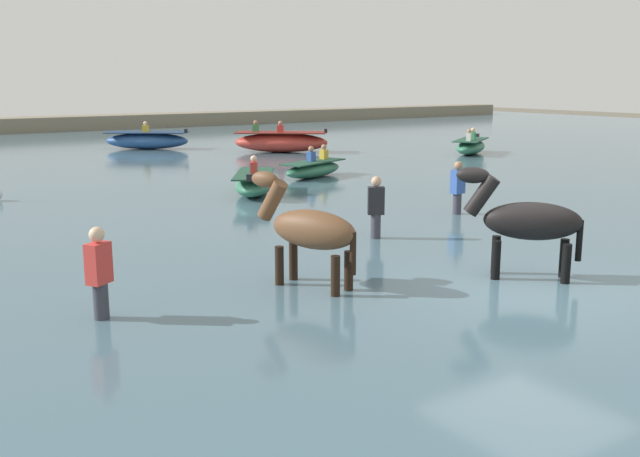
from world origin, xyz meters
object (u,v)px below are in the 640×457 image
(boat_distant_east, at_px, (254,184))
(person_onlooker_left, at_px, (376,215))
(horse_trailing_black, at_px, (527,224))
(boat_near_port, at_px, (314,169))
(boat_distant_west, at_px, (471,146))
(person_onlooker_right, at_px, (100,284))
(person_spectator_far, at_px, (457,194))
(boat_mid_outer, at_px, (147,140))
(horse_lead_bay, at_px, (309,232))
(boat_far_offshore, at_px, (281,142))

(boat_distant_east, height_order, person_onlooker_left, person_onlooker_left)
(horse_trailing_black, bearing_deg, person_onlooker_left, 92.08)
(horse_trailing_black, bearing_deg, boat_near_port, 71.78)
(boat_distant_east, relative_size, boat_near_port, 1.02)
(boat_near_port, bearing_deg, boat_distant_west, 13.62)
(person_onlooker_right, bearing_deg, person_spectator_far, 16.64)
(boat_near_port, distance_m, person_spectator_far, 7.23)
(boat_distant_east, bearing_deg, boat_mid_outer, 80.37)
(horse_lead_bay, bearing_deg, person_onlooker_left, 35.15)
(horse_trailing_black, height_order, person_onlooker_left, horse_trailing_black)
(boat_near_port, bearing_deg, boat_mid_outer, 94.34)
(horse_lead_bay, xyz_separation_m, horse_trailing_black, (3.07, -1.51, 0.02))
(person_spectator_far, bearing_deg, boat_distant_west, 42.81)
(horse_lead_bay, relative_size, boat_distant_east, 0.74)
(horse_lead_bay, relative_size, boat_far_offshore, 0.52)
(boat_far_offshore, relative_size, boat_distant_west, 1.34)
(horse_lead_bay, xyz_separation_m, boat_far_offshore, (10.24, 17.63, -0.41))
(boat_near_port, height_order, boat_mid_outer, boat_mid_outer)
(boat_distant_east, height_order, boat_mid_outer, boat_mid_outer)
(horse_lead_bay, bearing_deg, boat_distant_east, 66.05)
(boat_far_offshore, relative_size, person_onlooker_left, 2.48)
(boat_distant_east, bearing_deg, person_onlooker_left, -96.58)
(horse_lead_bay, height_order, boat_distant_east, horse_lead_bay)
(person_onlooker_left, bearing_deg, boat_distant_east, 83.42)
(horse_trailing_black, height_order, boat_distant_east, horse_trailing_black)
(horse_lead_bay, relative_size, person_spectator_far, 1.29)
(boat_mid_outer, bearing_deg, person_spectator_far, -89.67)
(boat_mid_outer, relative_size, person_onlooker_right, 2.29)
(boat_near_port, bearing_deg, boat_far_offshore, 65.98)
(boat_distant_east, xyz_separation_m, boat_mid_outer, (2.37, 13.99, 0.08))
(boat_near_port, bearing_deg, person_spectator_far, -96.35)
(horse_lead_bay, xyz_separation_m, boat_distant_east, (3.65, 8.22, -0.54))
(horse_trailing_black, xyz_separation_m, person_onlooker_left, (-0.13, 3.58, -0.40))
(boat_mid_outer, height_order, boat_distant_west, boat_mid_outer)
(boat_far_offshore, distance_m, boat_mid_outer, 6.22)
(boat_distant_west, relative_size, person_onlooker_right, 1.84)
(horse_trailing_black, xyz_separation_m, person_spectator_far, (3.06, 4.55, -0.40))
(horse_lead_bay, distance_m, boat_distant_east, 9.02)
(horse_trailing_black, bearing_deg, horse_lead_bay, 153.80)
(boat_distant_east, relative_size, person_onlooker_left, 1.74)
(boat_mid_outer, xyz_separation_m, person_onlooker_left, (-3.08, -20.14, 0.09))
(horse_lead_bay, bearing_deg, boat_distant_west, 37.41)
(horse_lead_bay, relative_size, boat_distant_west, 0.70)
(boat_mid_outer, xyz_separation_m, boat_distant_west, (10.33, -9.71, -0.06))
(boat_near_port, xyz_separation_m, person_onlooker_left, (-3.99, -8.15, 0.20))
(boat_distant_west, distance_m, person_spectator_far, 13.93)
(boat_mid_outer, distance_m, boat_distant_west, 14.17)
(horse_lead_bay, relative_size, person_onlooker_right, 1.29)
(horse_trailing_black, height_order, person_onlooker_right, horse_trailing_black)
(boat_far_offshore, xyz_separation_m, person_onlooker_right, (-13.31, -17.34, 0.04))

